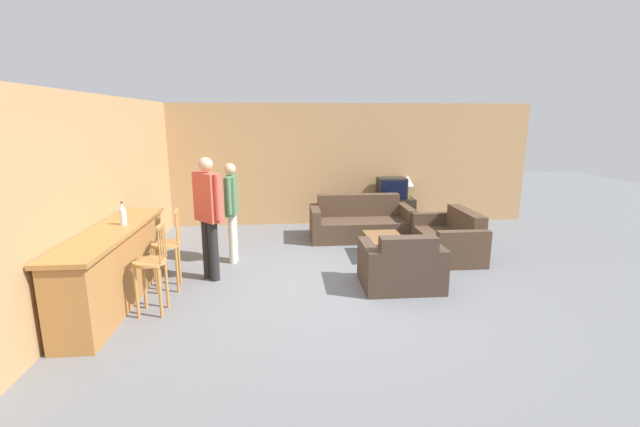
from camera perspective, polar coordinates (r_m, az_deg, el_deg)
The scene contains 16 objects.
ground_plane at distance 6.05m, azimuth 2.26°, elevation -9.62°, with size 24.00×24.00×0.00m, color slate.
wall_back at distance 9.33m, azimuth -0.48°, elevation 6.51°, with size 9.40×0.08×2.60m.
wall_left at distance 7.39m, azimuth -24.27°, elevation 3.80°, with size 0.08×8.69×2.60m.
bar_counter at distance 5.94m, azimuth -25.65°, elevation -6.34°, with size 0.55×2.63×0.96m.
bar_chair_near at distance 5.44m, azimuth -21.54°, elevation -6.76°, with size 0.39×0.39×1.10m.
bar_chair_mid at distance 6.10m, azimuth -19.63°, elevation -4.53°, with size 0.42×0.42×1.10m.
couch_far at distance 8.35m, azimuth 5.41°, elevation -1.33°, with size 1.94×0.90×0.82m.
armchair_near at distance 6.01m, azimuth 10.81°, elevation -7.06°, with size 1.07×0.85×0.80m.
loveseat_right at distance 7.57m, azimuth 16.93°, elevation -3.32°, with size 0.82×1.45×0.78m.
coffee_table at distance 7.22m, azimuth 8.63°, elevation -3.46°, with size 0.59×0.90×0.36m.
tv_unit at distance 9.44m, azimuth 9.42°, elevation 0.22°, with size 0.99×0.46×0.59m.
tv at distance 9.34m, azimuth 9.54°, elevation 3.33°, with size 0.60×0.44×0.45m.
bottle at distance 5.97m, azimuth -24.81°, elevation -0.11°, with size 0.08×0.08×0.30m.
table_lamp at distance 9.41m, azimuth 11.55°, elevation 4.25°, with size 0.28×0.28×0.51m.
person_by_window at distance 6.93m, azimuth -11.71°, elevation 0.92°, with size 0.18×0.50×1.60m.
person_by_counter at distance 6.22m, azimuth -14.68°, elevation 0.25°, with size 0.44×0.45×1.77m.
Camera 1 is at (-0.71, -5.56, 2.29)m, focal length 24.00 mm.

